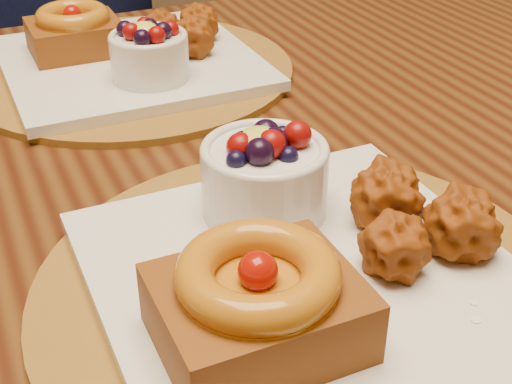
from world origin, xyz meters
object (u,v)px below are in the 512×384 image
Objects in this scene: place_setting_near at (299,258)px; place_setting_far at (128,57)px; dining_table at (199,223)px; chair_far at (10,64)px.

place_setting_near reaches higher than place_setting_far.
place_setting_far is at bearing 90.61° from dining_table.
chair_far is at bearing 95.99° from place_setting_far.
dining_table is at bearing 89.10° from place_setting_near.
place_setting_near is 1.00× the size of place_setting_far.
chair_far reaches higher than dining_table.
chair_far is (-0.07, 1.15, -0.26)m from place_setting_near.
chair_far is at bearing 94.76° from dining_table.
chair_far is at bearing 93.71° from place_setting_near.
place_setting_near is 1.18m from chair_far.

